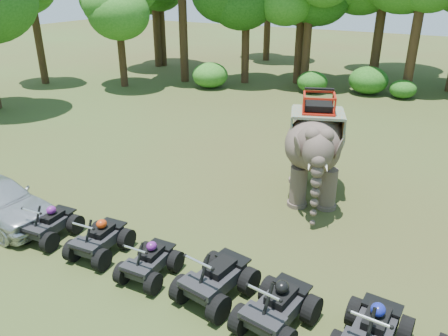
% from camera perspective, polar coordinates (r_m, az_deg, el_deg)
% --- Properties ---
extents(ground, '(110.00, 110.00, 0.00)m').
position_cam_1_polar(ground, '(12.80, -2.65, -9.72)').
color(ground, '#47381E').
rests_on(ground, ground).
extents(elephant, '(3.27, 4.75, 3.66)m').
position_cam_1_polar(elephant, '(15.02, 11.82, 2.88)').
color(elephant, brown).
rests_on(elephant, ground).
extents(atv_0, '(1.30, 1.70, 1.19)m').
position_cam_1_polar(atv_0, '(13.69, -21.90, -6.30)').
color(atv_0, black).
rests_on(atv_0, ground).
extents(atv_1, '(1.33, 1.74, 1.23)m').
position_cam_1_polar(atv_1, '(12.48, -16.00, -8.36)').
color(atv_1, black).
rests_on(atv_1, ground).
extents(atv_2, '(1.21, 1.61, 1.16)m').
position_cam_1_polar(atv_2, '(11.37, -9.76, -11.38)').
color(atv_2, black).
rests_on(atv_2, ground).
extents(atv_3, '(1.61, 2.04, 1.38)m').
position_cam_1_polar(atv_3, '(10.52, -1.05, -13.50)').
color(atv_3, black).
rests_on(atv_3, ground).
extents(atv_4, '(1.58, 2.00, 1.36)m').
position_cam_1_polar(atv_4, '(9.83, 7.00, -16.93)').
color(atv_4, black).
rests_on(atv_4, ground).
extents(atv_5, '(1.43, 1.89, 1.34)m').
position_cam_1_polar(atv_5, '(9.73, 19.00, -18.89)').
color(atv_5, black).
rests_on(atv_5, ground).
extents(tree_0, '(6.79, 6.79, 9.70)m').
position_cam_1_polar(tree_0, '(32.20, 19.90, 18.56)').
color(tree_0, '#195114').
rests_on(tree_0, ground).
extents(tree_23, '(5.03, 5.03, 7.19)m').
position_cam_1_polar(tree_23, '(33.82, -23.22, 16.11)').
color(tree_23, '#195114').
rests_on(tree_23, ground).
extents(tree_24, '(4.64, 4.64, 6.63)m').
position_cam_1_polar(tree_24, '(31.23, -13.38, 16.32)').
color(tree_24, '#195114').
rests_on(tree_24, ground).
extents(tree_25, '(6.77, 6.77, 9.67)m').
position_cam_1_polar(tree_25, '(32.00, -5.44, 19.73)').
color(tree_25, '#195114').
rests_on(tree_25, ground).
extents(tree_26, '(5.76, 5.76, 8.23)m').
position_cam_1_polar(tree_26, '(31.54, 2.88, 18.42)').
color(tree_26, '#195114').
rests_on(tree_26, ground).
extents(tree_27, '(5.72, 5.72, 8.17)m').
position_cam_1_polar(tree_27, '(30.97, 10.95, 17.89)').
color(tree_27, '#195114').
rests_on(tree_27, ground).
extents(tree_28, '(5.80, 5.80, 8.29)m').
position_cam_1_polar(tree_28, '(31.78, 9.96, 18.21)').
color(tree_28, '#195114').
rests_on(tree_28, ground).
extents(tree_29, '(6.67, 6.67, 9.52)m').
position_cam_1_polar(tree_29, '(40.72, 5.78, 20.47)').
color(tree_29, '#195114').
rests_on(tree_29, ground).
extents(tree_30, '(7.26, 7.26, 10.38)m').
position_cam_1_polar(tree_30, '(37.90, 19.93, 19.67)').
color(tree_30, '#195114').
rests_on(tree_30, ground).
extents(tree_32, '(5.14, 5.14, 7.35)m').
position_cam_1_polar(tree_32, '(38.36, -8.14, 18.52)').
color(tree_32, '#195114').
rests_on(tree_32, ground).
extents(tree_34, '(7.20, 7.20, 10.28)m').
position_cam_1_polar(tree_34, '(38.03, -9.00, 20.65)').
color(tree_34, '#195114').
rests_on(tree_34, ground).
extents(tree_36, '(6.89, 6.89, 9.84)m').
position_cam_1_polar(tree_36, '(30.00, 24.08, 17.79)').
color(tree_36, '#195114').
rests_on(tree_36, ground).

